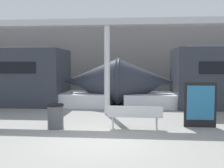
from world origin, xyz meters
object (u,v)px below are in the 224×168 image
object	(u,v)px
trash_bin	(56,116)
support_column_near	(107,70)
poster_board	(200,105)
bench_near	(135,114)

from	to	relation	value
trash_bin	support_column_near	distance (m)	3.56
trash_bin	poster_board	distance (m)	5.11
bench_near	trash_bin	size ratio (longest dim) A/B	2.24
trash_bin	poster_board	world-z (taller)	poster_board
poster_board	support_column_near	distance (m)	4.35
support_column_near	poster_board	bearing A→B (deg)	-32.04
bench_near	support_column_near	size ratio (longest dim) A/B	0.48
trash_bin	bench_near	bearing A→B (deg)	2.27
trash_bin	support_column_near	bearing A→B (deg)	61.90
trash_bin	support_column_near	world-z (taller)	support_column_near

